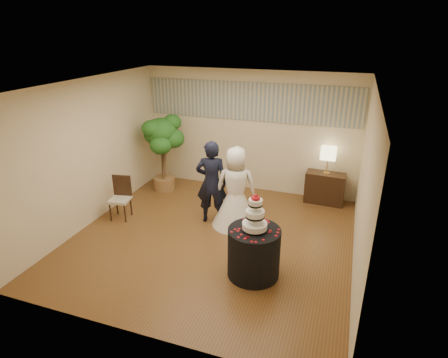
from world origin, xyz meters
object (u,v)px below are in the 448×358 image
at_px(cake_table, 254,252).
at_px(wedding_cake, 255,212).
at_px(groom, 212,182).
at_px(console, 325,188).
at_px(bride, 236,187).
at_px(side_chair, 120,199).
at_px(table_lamp, 328,161).
at_px(ficus_tree, 163,153).

xyz_separation_m(cake_table, wedding_cake, (0.00, 0.00, 0.70)).
height_order(groom, console, groom).
bearing_deg(wedding_cake, cake_table, 0.00).
xyz_separation_m(groom, bride, (0.49, 0.02, -0.04)).
distance_m(console, side_chair, 4.40).
relative_size(cake_table, table_lamp, 1.41).
relative_size(groom, table_lamp, 2.90).
distance_m(bride, console, 2.27).
xyz_separation_m(groom, wedding_cake, (1.25, -1.45, 0.26)).
distance_m(groom, ficus_tree, 1.97).
distance_m(wedding_cake, console, 3.25).
relative_size(wedding_cake, side_chair, 0.67).
relative_size(cake_table, wedding_cake, 1.38).
xyz_separation_m(cake_table, table_lamp, (0.81, 3.05, 0.59)).
distance_m(groom, cake_table, 1.96).
relative_size(bride, ficus_tree, 0.87).
distance_m(console, ficus_tree, 3.77).
relative_size(wedding_cake, table_lamp, 1.02).
bearing_deg(wedding_cake, groom, 130.71).
height_order(cake_table, ficus_tree, ficus_tree).
height_order(console, side_chair, side_chair).
bearing_deg(ficus_tree, console, 7.98).
bearing_deg(cake_table, console, 75.13).
bearing_deg(groom, console, -155.38).
distance_m(bride, side_chair, 2.37).
relative_size(table_lamp, side_chair, 0.66).
bearing_deg(wedding_cake, bride, 117.26).
bearing_deg(cake_table, wedding_cake, 0.00).
xyz_separation_m(cake_table, ficus_tree, (-2.88, 2.54, 0.52)).
distance_m(bride, cake_table, 1.70).
height_order(bride, console, bride).
relative_size(groom, console, 2.01).
distance_m(ficus_tree, side_chair, 1.67).
height_order(bride, side_chair, bride).
distance_m(wedding_cake, side_chair, 3.25).
bearing_deg(cake_table, groom, 130.71).
relative_size(ficus_tree, side_chair, 2.10).
height_order(groom, table_lamp, groom).
height_order(cake_table, table_lamp, table_lamp).
xyz_separation_m(console, side_chair, (-3.85, -2.11, 0.09)).
relative_size(bride, table_lamp, 2.76).
bearing_deg(table_lamp, console, 0.00).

